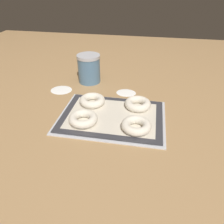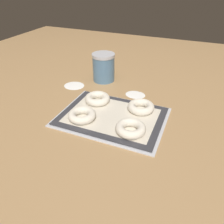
# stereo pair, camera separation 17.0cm
# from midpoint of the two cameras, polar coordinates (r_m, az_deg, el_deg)

# --- Properties ---
(ground_plane) EXTENTS (2.80, 2.80, 0.00)m
(ground_plane) POSITION_cam_midpoint_polar(r_m,az_deg,el_deg) (0.98, 4.47, -0.91)
(ground_plane) COLOR #A87F51
(baking_tray) EXTENTS (0.46, 0.34, 0.01)m
(baking_tray) POSITION_cam_midpoint_polar(r_m,az_deg,el_deg) (0.96, 5.06, -1.54)
(baking_tray) COLOR silver
(baking_tray) RESTS_ON ground_plane
(baking_mat) EXTENTS (0.44, 0.32, 0.00)m
(baking_mat) POSITION_cam_midpoint_polar(r_m,az_deg,el_deg) (0.96, 5.08, -1.27)
(baking_mat) COLOR #333338
(baking_mat) RESTS_ON baking_tray
(bagel_front_left) EXTENTS (0.12, 0.12, 0.04)m
(bagel_front_left) POSITION_cam_midpoint_polar(r_m,az_deg,el_deg) (0.92, -2.71, -1.17)
(bagel_front_left) COLOR silver
(bagel_front_left) RESTS_ON baking_mat
(bagel_front_right) EXTENTS (0.12, 0.12, 0.04)m
(bagel_front_right) POSITION_cam_midpoint_polar(r_m,az_deg,el_deg) (0.86, 10.57, -4.61)
(bagel_front_right) COLOR silver
(bagel_front_right) RESTS_ON baking_mat
(bagel_back_left) EXTENTS (0.12, 0.12, 0.04)m
(bagel_back_left) POSITION_cam_midpoint_polar(r_m,az_deg,el_deg) (1.04, 0.79, 3.27)
(bagel_back_left) COLOR silver
(bagel_back_left) RESTS_ON baking_mat
(bagel_back_right) EXTENTS (0.12, 0.12, 0.04)m
(bagel_back_right) POSITION_cam_midpoint_polar(r_m,az_deg,el_deg) (1.00, 12.45, 1.02)
(bagel_back_right) COLOR silver
(bagel_back_right) RESTS_ON baking_mat
(flour_canister) EXTENTS (0.13, 0.13, 0.16)m
(flour_canister) POSITION_cam_midpoint_polar(r_m,az_deg,el_deg) (1.26, 1.69, 11.44)
(flour_canister) COLOR slate
(flour_canister) RESTS_ON ground_plane
(flour_patch_near) EXTENTS (0.12, 0.10, 0.00)m
(flour_patch_near) POSITION_cam_midpoint_polar(r_m,az_deg,el_deg) (1.23, -6.02, 6.73)
(flour_patch_near) COLOR white
(flour_patch_near) RESTS_ON ground_plane
(flour_patch_far) EXTENTS (0.10, 0.09, 0.00)m
(flour_patch_far) POSITION_cam_midpoint_polar(r_m,az_deg,el_deg) (1.15, 10.35, 4.30)
(flour_patch_far) COLOR white
(flour_patch_far) RESTS_ON ground_plane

